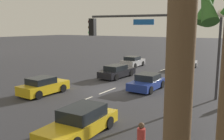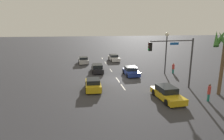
% 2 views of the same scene
% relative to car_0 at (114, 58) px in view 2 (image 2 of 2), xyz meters
% --- Properties ---
extents(ground_plane, '(220.00, 220.00, 0.00)m').
position_rel_car_0_xyz_m(ground_plane, '(14.44, -2.11, -0.63)').
color(ground_plane, '#333338').
extents(lane_stripe_0, '(1.99, 0.14, 0.01)m').
position_rel_car_0_xyz_m(lane_stripe_0, '(-3.56, -2.11, -0.62)').
color(lane_stripe_0, silver).
rests_on(lane_stripe_0, ground_plane).
extents(lane_stripe_1, '(2.48, 0.14, 0.01)m').
position_rel_car_0_xyz_m(lane_stripe_1, '(1.94, -2.11, -0.62)').
color(lane_stripe_1, silver).
rests_on(lane_stripe_1, ground_plane).
extents(lane_stripe_2, '(2.23, 0.14, 0.01)m').
position_rel_car_0_xyz_m(lane_stripe_2, '(8.72, -2.11, -0.62)').
color(lane_stripe_2, silver).
rests_on(lane_stripe_2, ground_plane).
extents(lane_stripe_3, '(2.46, 0.14, 0.01)m').
position_rel_car_0_xyz_m(lane_stripe_3, '(14.66, -2.11, -0.62)').
color(lane_stripe_3, silver).
rests_on(lane_stripe_3, ground_plane).
extents(lane_stripe_4, '(2.36, 0.14, 0.01)m').
position_rel_car_0_xyz_m(lane_stripe_4, '(17.92, -2.11, -0.62)').
color(lane_stripe_4, silver).
rests_on(lane_stripe_4, ground_plane).
extents(car_0, '(4.67, 2.00, 1.35)m').
position_rel_car_0_xyz_m(car_0, '(0.00, 0.00, 0.00)').
color(car_0, silver).
rests_on(car_0, ground_plane).
extents(car_1, '(3.95, 2.04, 1.36)m').
position_rel_car_0_xyz_m(car_1, '(1.89, -6.54, 0.01)').
color(car_1, '#B7B7BC').
rests_on(car_1, ground_plane).
extents(car_2, '(4.02, 1.96, 1.35)m').
position_rel_car_0_xyz_m(car_2, '(18.17, -5.81, 0.00)').
color(car_2, gold).
rests_on(car_2, ground_plane).
extents(car_3, '(4.67, 2.08, 1.36)m').
position_rel_car_0_xyz_m(car_3, '(22.53, 1.49, -0.01)').
color(car_3, gold).
rests_on(car_3, ground_plane).
extents(car_4, '(3.92, 1.97, 1.31)m').
position_rel_car_0_xyz_m(car_4, '(12.44, 0.39, -0.02)').
color(car_4, navy).
rests_on(car_4, ground_plane).
extents(car_5, '(4.70, 2.02, 1.31)m').
position_rel_car_0_xyz_m(car_5, '(9.38, -4.46, -0.02)').
color(car_5, black).
rests_on(car_5, ground_plane).
extents(traffic_signal, '(0.87, 5.82, 6.01)m').
position_rel_car_0_xyz_m(traffic_signal, '(19.61, 3.84, 3.50)').
color(traffic_signal, '#38383D').
rests_on(traffic_signal, ground_plane).
extents(streetlamp, '(0.56, 0.56, 6.40)m').
position_rel_car_0_xyz_m(streetlamp, '(12.51, 5.87, 3.83)').
color(streetlamp, '#2D2D33').
rests_on(streetlamp, ground_plane).
extents(pedestrian_0, '(0.41, 0.41, 1.81)m').
position_rel_car_0_xyz_m(pedestrian_0, '(23.74, 5.35, 0.34)').
color(pedestrian_0, '#1E7266').
rests_on(pedestrian_0, ground_plane).
extents(pedestrian_1, '(0.42, 0.42, 1.63)m').
position_rel_car_0_xyz_m(pedestrian_1, '(12.38, 7.33, 0.22)').
color(pedestrian_1, '#1E7266').
rests_on(pedestrian_1, ground_plane).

